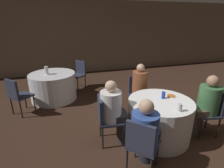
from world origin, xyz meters
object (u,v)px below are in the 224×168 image
chair_near_east (212,109)px  pizza_plate_near (171,96)px  person_floral_shirt (141,91)px  chair_far_southwest (17,94)px  bottle_far (46,70)px  person_white_shirt (115,112)px  soda_can_silver (180,108)px  table_near (159,119)px  chair_near_southwest (142,143)px  soda_can_blue (163,95)px  chair_near_north (138,91)px  table_far (53,86)px  person_green_jacket (205,105)px  chair_far_northeast (79,72)px  chair_near_west (106,116)px  person_blue_shirt (146,133)px

chair_near_east → pizza_plate_near: 0.77m
person_floral_shirt → chair_far_southwest: bearing=-15.8°
chair_near_east → bottle_far: size_ratio=4.07×
person_floral_shirt → person_white_shirt: bearing=42.0°
soda_can_silver → chair_near_east: bearing=13.4°
table_near → chair_far_southwest: (-2.61, 1.61, 0.16)m
chair_near_southwest → soda_can_blue: chair_near_southwest is taller
chair_far_southwest → person_white_shirt: person_white_shirt is taller
table_near → chair_near_north: chair_near_north is taller
soda_can_silver → bottle_far: bearing=127.7°
table_far → soda_can_blue: bearing=-48.5°
chair_near_east → pizza_plate_near: (-0.68, 0.31, 0.21)m
person_green_jacket → pizza_plate_near: size_ratio=5.57×
chair_far_northeast → soda_can_blue: chair_far_northeast is taller
chair_near_west → person_floral_shirt: 1.22m
person_blue_shirt → chair_far_northeast: bearing=143.1°
person_blue_shirt → person_green_jacket: person_green_jacket is taller
chair_far_northeast → chair_far_southwest: 2.02m
person_blue_shirt → chair_near_north: bearing=114.0°
person_green_jacket → chair_near_east: bearing=-90.0°
table_far → soda_can_silver: (1.94, -2.70, 0.42)m
chair_far_southwest → bottle_far: bottle_far is taller
chair_near_southwest → chair_far_northeast: (-0.40, 3.63, 0.00)m
person_floral_shirt → chair_near_southwest: bearing=66.0°
table_far → person_green_jacket: (2.68, -2.46, 0.24)m
chair_near_north → chair_near_southwest: bearing=68.0°
person_floral_shirt → person_blue_shirt: (-0.60, -1.40, -0.02)m
person_floral_shirt → soda_can_blue: size_ratio=9.68×
person_green_jacket → chair_far_southwest: bearing=74.3°
chair_near_west → chair_near_southwest: 0.85m
person_white_shirt → bottle_far: 2.47m
chair_near_north → person_blue_shirt: (-0.60, -1.56, 0.05)m
table_far → chair_near_north: chair_near_north is taller
chair_near_north → chair_far_northeast: size_ratio=1.00×
chair_far_southwest → soda_can_silver: size_ratio=7.12×
bottle_far → soda_can_silver: bearing=-52.3°
person_green_jacket → soda_can_blue: 0.78m
chair_near_north → soda_can_blue: chair_near_north is taller
table_near → pizza_plate_near: size_ratio=5.45×
chair_near_southwest → person_green_jacket: person_green_jacket is taller
table_near → soda_can_blue: (0.09, 0.08, 0.42)m
table_near → chair_near_west: size_ratio=1.31×
person_blue_shirt → person_white_shirt: (-0.24, 0.68, 0.01)m
chair_far_northeast → chair_far_southwest: size_ratio=1.00×
table_near → chair_far_southwest: chair_far_southwest is taller
chair_near_east → person_blue_shirt: size_ratio=0.78×
table_near → bottle_far: (-1.99, 2.25, 0.47)m
chair_near_southwest → chair_near_east: 1.72m
table_near → person_green_jacket: person_green_jacket is taller
chair_near_north → table_near: bearing=90.0°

